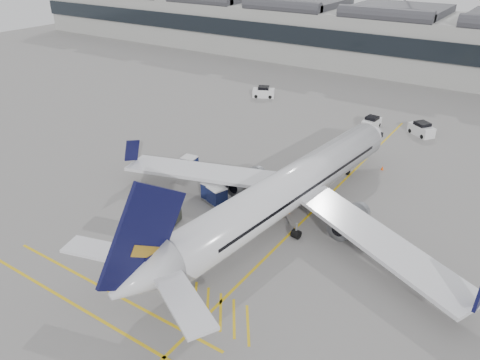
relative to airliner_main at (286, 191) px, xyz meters
The scene contains 17 objects.
ground 11.24m from the airliner_main, 141.04° to the right, with size 220.00×220.00×0.00m, color gray.
terminal 65.75m from the airliner_main, 97.32° to the left, with size 200.00×20.45×12.40m.
apron_markings 4.85m from the airliner_main, 63.27° to the left, with size 0.25×60.00×0.01m, color gold.
airliner_main is the anchor object (origin of this frame).
belt_loader 4.97m from the airliner_main, 80.99° to the left, with size 4.51×2.54×1.79m.
baggage_cart_a 2.95m from the airliner_main, 131.22° to the left, with size 1.72×1.46×1.69m.
baggage_cart_b 7.63m from the airliner_main, 169.89° to the right, with size 2.28×2.08×1.98m.
baggage_cart_c 8.49m from the airliner_main, behind, with size 2.13×1.83×2.05m.
baggage_cart_d 14.89m from the airliner_main, 167.79° to the left, with size 1.96×1.68×1.88m.
ramp_agent_a 2.72m from the airliner_main, 102.37° to the left, with size 0.58×0.38×1.60m, color orange.
ramp_agent_b 3.13m from the airliner_main, 147.70° to the right, with size 0.90×0.70×1.85m, color #F7580D.
pushback_tug 11.92m from the airliner_main, 145.70° to the right, with size 3.10×2.25×1.58m.
safety_cone_nose 16.97m from the airliner_main, 75.03° to the left, with size 0.35×0.35×0.49m, color #F24C0A.
safety_cone_engine 7.10m from the airliner_main, 22.14° to the left, with size 0.41×0.41×0.57m, color #F24C0A.
service_van_left 39.68m from the airliner_main, 124.10° to the left, with size 4.09×3.21×1.88m.
service_van_mid 28.98m from the airliner_main, 93.18° to the left, with size 1.97×3.47×1.71m.
service_van_right 30.52m from the airliner_main, 80.31° to the left, with size 4.01×3.54×1.86m.
Camera 1 is at (26.27, -27.91, 24.50)m, focal length 35.00 mm.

